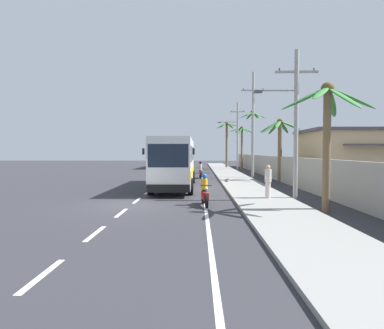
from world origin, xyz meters
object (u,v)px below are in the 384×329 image
Objects in this scene: palm_farthest at (242,138)px; roadside_building at (370,157)px; coach_bus_far_lane at (166,156)px; motorcycle_beside_bus at (200,171)px; palm_second at (280,137)px; palm_nearest at (227,137)px; palm_third at (253,127)px; pedestrian_near_kerb at (268,181)px; utility_pole_far at (237,134)px; coach_bus_foreground at (175,161)px; palm_fourth at (326,120)px; motorcycle_trailing at (205,193)px; utility_pole_nearest at (294,120)px; utility_pole_mid at (253,123)px.

roadside_building is at bearing -71.20° from palm_farthest.
motorcycle_beside_bus is (5.58, -21.22, -1.28)m from coach_bus_far_lane.
palm_second is (6.92, -3.55, 3.23)m from motorcycle_beside_bus.
palm_third reaches higher than palm_nearest.
palm_nearest is (0.74, 35.39, 3.95)m from pedestrian_near_kerb.
coach_bus_foreground is at bearing -107.22° from utility_pole_far.
palm_second is at bearing 83.91° from palm_fourth.
pedestrian_near_kerb is at bearing -91.20° from palm_nearest.
pedestrian_near_kerb is 4.80m from palm_fourth.
utility_pole_nearest reaches higher than motorcycle_trailing.
coach_bus_far_lane is 21.98m from motorcycle_beside_bus.
coach_bus_far_lane is 33.02m from roadside_building.
utility_pole_far is at bearing 95.53° from palm_second.
utility_pole_mid is (0.13, 14.46, 1.04)m from utility_pole_nearest.
coach_bus_foreground is 6.53× the size of pedestrian_near_kerb.
palm_nearest is at bearing -4.21° from coach_bus_far_lane.
palm_second is at bearing 62.55° from motorcycle_trailing.
coach_bus_far_lane is 1.52× the size of palm_nearest.
palm_third is at bearing -89.21° from palm_farthest.
utility_pole_far is 0.89× the size of roadside_building.
palm_third is 9.10m from palm_farthest.
palm_second is 0.51× the size of roadside_building.
palm_fourth reaches higher than coach_bus_far_lane.
utility_pole_nearest is 0.75× the size of roadside_building.
palm_farthest is (-0.13, 9.06, -0.90)m from palm_third.
palm_second is 20.32m from palm_farthest.
utility_pole_mid is at bearing 89.47° from utility_pole_nearest.
palm_second is at bearing -63.21° from coach_bus_far_lane.
roadside_building is at bearing 56.43° from palm_fourth.
utility_pole_nearest is 14.50m from utility_pole_mid.
motorcycle_beside_bus is at bearing -75.26° from coach_bus_far_lane.
motorcycle_trailing is 0.35× the size of palm_second.
utility_pole_far is (1.64, 29.12, 4.00)m from pedestrian_near_kerb.
coach_bus_far_lane is at bearing 125.99° from roadside_building.
pedestrian_near_kerb is at bearing -137.49° from roadside_building.
palm_nearest is at bearing 98.14° from utility_pole_far.
coach_bus_far_lane is at bearing 104.74° from motorcycle_beside_bus.
utility_pole_mid is at bearing 148.81° from roadside_building.
utility_pole_far is (0.21, 28.92, 0.73)m from utility_pole_nearest.
motorcycle_trailing is (5.70, -37.87, -1.31)m from coach_bus_far_lane.
motorcycle_trailing is 6.43m from utility_pole_nearest.
palm_farthest is at bearing 67.47° from utility_pole_far.
utility_pole_mid is (7.01, 8.39, 3.42)m from coach_bus_foreground.
utility_pole_far is 6.33m from palm_nearest.
palm_nearest reaches higher than palm_farthest.
motorcycle_beside_bus is 1.10× the size of pedestrian_near_kerb.
palm_fourth is (7.23, -9.63, 2.02)m from coach_bus_foreground.
palm_nearest is (4.31, 20.49, 4.35)m from motorcycle_beside_bus.
roadside_building is (9.51, -25.99, -2.79)m from palm_nearest.
palm_fourth is (5.36, -18.26, 3.32)m from motorcycle_beside_bus.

